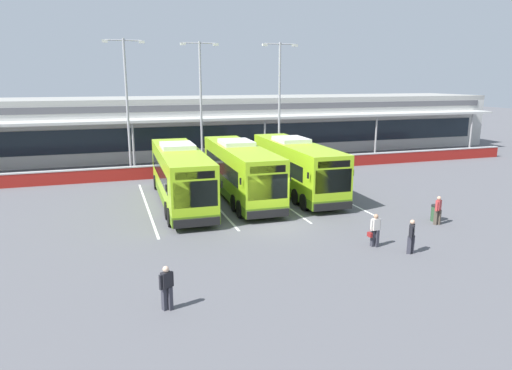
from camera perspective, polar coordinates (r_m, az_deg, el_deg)
ground_plane at (r=25.60m, az=2.14°, el=-4.92°), size 200.00×200.00×0.00m
terminal_building at (r=50.71m, az=-8.45°, el=7.30°), size 70.00×13.00×6.00m
red_barrier_wall at (r=38.99m, az=-5.22°, el=2.09°), size 60.00×0.40×1.10m
coach_bus_leftmost at (r=29.86m, az=-9.33°, el=1.05°), size 3.11×12.21×3.78m
coach_bus_left_centre at (r=31.07m, az=-1.99°, el=1.67°), size 3.11×12.21×3.78m
coach_bus_centre at (r=32.70m, az=4.91°, el=2.20°), size 3.11×12.21×3.78m
bay_stripe_far_west at (r=29.98m, az=-13.31°, el=-2.59°), size 0.14×13.00×0.01m
bay_stripe_west at (r=30.57m, az=-5.45°, el=-1.99°), size 0.14×13.00×0.01m
bay_stripe_mid_west at (r=31.71m, az=1.97°, el=-1.40°), size 0.14×13.00×0.01m
bay_stripe_centre at (r=33.35m, az=8.76°, el=-0.83°), size 0.14×13.00×0.01m
pedestrian_with_handbag at (r=22.78m, az=14.49°, el=-5.35°), size 0.63×0.30×1.62m
pedestrian_in_dark_coat at (r=27.25m, az=21.59°, el=-2.82°), size 0.51×0.36×1.62m
pedestrian_child at (r=16.54m, az=-10.99°, el=-12.21°), size 0.52×0.34×1.62m
pedestrian_near_bin at (r=22.38m, az=18.67°, el=-5.91°), size 0.43×0.46×1.62m
lamp_post_west at (r=39.25m, az=-15.67°, el=10.18°), size 3.24×0.28×11.00m
lamp_post_centre at (r=40.96m, az=-6.84°, el=10.65°), size 3.24×0.28×11.00m
lamp_post_east at (r=41.75m, az=2.92°, el=10.76°), size 3.24×0.28×11.00m
litter_bin at (r=28.03m, az=21.33°, el=-3.24°), size 0.54×0.54×0.93m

